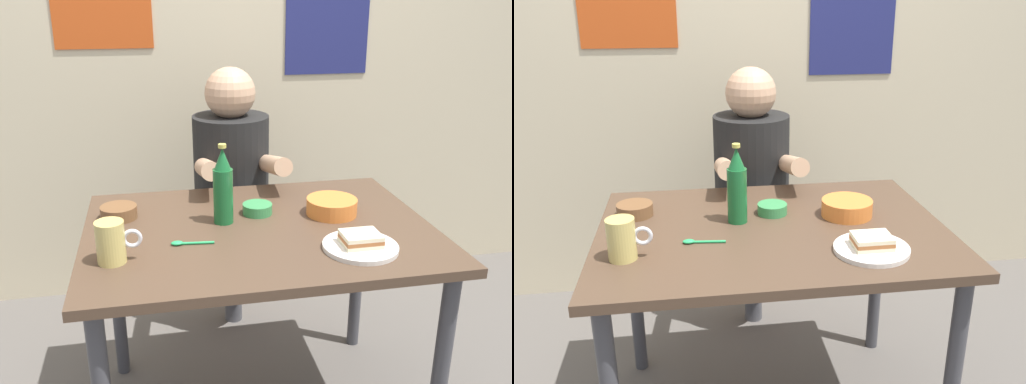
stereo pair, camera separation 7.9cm
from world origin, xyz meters
The scene contains 12 objects.
wall_back centered at (0.00, 1.05, 1.30)m, with size 4.40×0.09×2.60m.
dining_table centered at (0.00, 0.00, 0.65)m, with size 1.10×0.80×0.74m.
stool centered at (0.01, 0.63, 0.35)m, with size 0.34×0.34×0.45m.
person_seated centered at (0.01, 0.62, 0.77)m, with size 0.33×0.56×0.72m.
plate_orange centered at (0.26, -0.22, 0.75)m, with size 0.22×0.22×0.01m, color silver.
sandwich centered at (0.26, -0.22, 0.77)m, with size 0.11×0.09×0.04m.
beer_mug centered at (-0.44, -0.16, 0.80)m, with size 0.13×0.08×0.12m.
beer_bottle centered at (-0.11, 0.06, 0.86)m, with size 0.06×0.06×0.26m.
condiment_bowl_brown centered at (-0.44, 0.16, 0.76)m, with size 0.12×0.12×0.04m.
soup_bowl_orange centered at (0.26, 0.06, 0.77)m, with size 0.17×0.17×0.05m.
dip_bowl_green centered at (0.02, 0.11, 0.76)m, with size 0.10×0.10×0.03m.
spoon centered at (-0.24, -0.09, 0.75)m, with size 0.13×0.03×0.01m.
Camera 1 is at (-0.32, -1.55, 1.43)m, focal length 37.83 mm.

